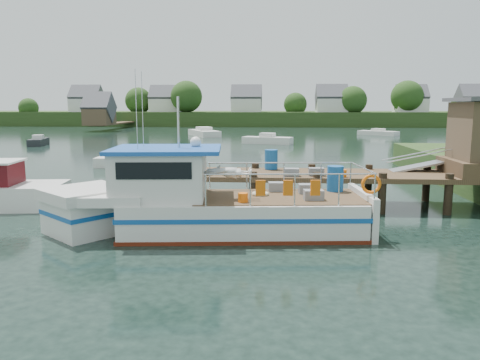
# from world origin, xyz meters

# --- Properties ---
(ground_plane) EXTENTS (160.00, 160.00, 0.00)m
(ground_plane) POSITION_xyz_m (0.00, 0.00, 0.00)
(ground_plane) COLOR black
(far_shore) EXTENTS (140.00, 42.55, 9.22)m
(far_shore) POSITION_xyz_m (0.01, 82.37, 2.10)
(far_shore) COLOR #2B431B
(far_shore) RESTS_ON ground
(dock) EXTENTS (16.60, 3.00, 4.78)m
(dock) POSITION_xyz_m (6.51, 0.01, 2.24)
(dock) COLOR #4D3924
(dock) RESTS_ON ground
(lobster_boat) EXTENTS (11.14, 4.03, 5.29)m
(lobster_boat) POSITION_xyz_m (-2.03, -4.45, 0.96)
(lobster_boat) COLOR silver
(lobster_boat) RESTS_ON ground
(moored_rowboat) EXTENTS (3.98, 3.13, 1.12)m
(moored_rowboat) POSITION_xyz_m (-6.40, 7.06, 0.42)
(moored_rowboat) COLOR #4D3924
(moored_rowboat) RESTS_ON ground
(moored_far) EXTENTS (5.56, 5.03, 0.95)m
(moored_far) POSITION_xyz_m (15.34, 48.58, 0.35)
(moored_far) COLOR silver
(moored_far) RESTS_ON ground
(moored_a) EXTENTS (5.86, 2.37, 1.06)m
(moored_a) POSITION_xyz_m (-8.93, 12.08, 0.39)
(moored_a) COLOR silver
(moored_a) RESTS_ON ground
(moored_b) EXTENTS (5.72, 3.32, 1.20)m
(moored_b) POSITION_xyz_m (-0.25, 32.18, 0.44)
(moored_b) COLOR silver
(moored_b) RESTS_ON ground
(moored_d) EXTENTS (5.49, 7.84, 1.27)m
(moored_d) POSITION_xyz_m (-9.17, 45.11, 0.47)
(moored_d) COLOR silver
(moored_d) RESTS_ON ground
(moored_e) EXTENTS (2.26, 4.22, 1.11)m
(moored_e) POSITION_xyz_m (-24.49, 28.58, 0.41)
(moored_e) COLOR black
(moored_e) RESTS_ON ground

